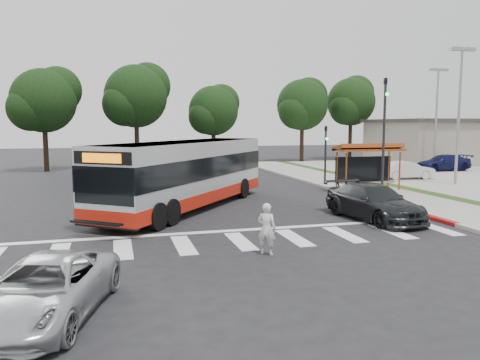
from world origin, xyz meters
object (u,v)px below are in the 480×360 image
object	(u,v)px
transit_bus	(187,175)
dark_sedan	(374,202)
silver_suv_south	(45,289)
pedestrian	(267,229)

from	to	relation	value
transit_bus	dark_sedan	size ratio (longest dim) A/B	2.41
dark_sedan	silver_suv_south	distance (m)	14.27
dark_sedan	silver_suv_south	size ratio (longest dim) A/B	1.15
pedestrian	silver_suv_south	world-z (taller)	pedestrian
transit_bus	silver_suv_south	world-z (taller)	transit_bus
transit_bus	pedestrian	size ratio (longest dim) A/B	7.71
pedestrian	silver_suv_south	size ratio (longest dim) A/B	0.36
transit_bus	silver_suv_south	xyz separation A→B (m)	(-4.89, -12.34, -1.00)
pedestrian	dark_sedan	size ratio (longest dim) A/B	0.31
transit_bus	pedestrian	xyz separation A→B (m)	(1.12, -8.91, -0.81)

